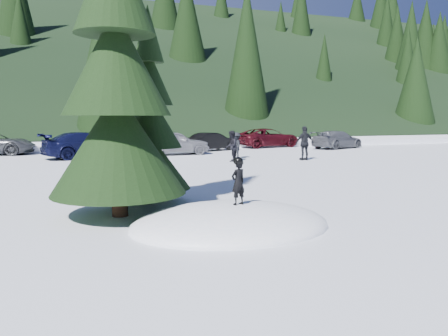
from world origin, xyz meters
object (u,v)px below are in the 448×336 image
object	(u,v)px
spruce_tall	(116,77)
car_5	(212,142)
adult_0	(231,146)
car_7	(337,140)
child_skier	(238,183)
adult_2	(237,145)
adult_1	(305,143)
car_3	(88,145)
spruce_short	(150,127)
car_4	(174,143)
car_6	(268,138)

from	to	relation	value
spruce_tall	car_5	distance (m)	20.44
adult_0	car_7	xyz separation A→B (m)	(10.79, 6.32, -0.16)
car_5	child_skier	bearing A→B (deg)	140.23
adult_2	car_7	distance (m)	11.12
child_skier	adult_0	world-z (taller)	adult_0
adult_2	car_5	world-z (taller)	adult_2
adult_1	car_3	world-z (taller)	adult_1
child_skier	adult_1	distance (m)	15.08
car_3	car_7	world-z (taller)	car_3
adult_2	spruce_tall	bearing A→B (deg)	-21.24
spruce_tall	adult_2	size ratio (longest dim) A/B	5.74
spruce_short	car_4	size ratio (longest dim) A/B	1.20
car_3	spruce_short	bearing A→B (deg)	167.59
car_3	car_6	xyz separation A→B (m)	(13.59, 4.72, -0.02)
adult_0	car_4	world-z (taller)	adult_0
spruce_short	car_4	bearing A→B (deg)	74.95
car_5	car_6	xyz separation A→B (m)	(5.20, 2.00, 0.09)
spruce_short	car_4	distance (m)	15.39
adult_1	car_7	distance (m)	9.75
child_skier	adult_0	distance (m)	13.85
adult_1	car_7	bearing A→B (deg)	-136.40
car_6	spruce_tall	bearing A→B (deg)	134.35
spruce_tall	car_6	size ratio (longest dim) A/B	1.64
car_3	car_4	size ratio (longest dim) A/B	1.16
spruce_tall	car_6	xyz separation A→B (m)	(13.44, 20.51, -2.59)
child_skier	car_7	world-z (taller)	child_skier
child_skier	car_7	size ratio (longest dim) A/B	0.21
car_3	car_5	xyz separation A→B (m)	(8.40, 2.72, -0.11)
spruce_tall	adult_1	size ratio (longest dim) A/B	4.59
car_3	car_4	world-z (taller)	car_4
adult_1	car_6	distance (m)	10.32
child_skier	car_5	xyz separation A→B (m)	(5.90, 20.37, -0.33)
adult_2	car_4	xyz separation A→B (m)	(-2.83, 3.64, 0.01)
adult_0	car_3	world-z (taller)	adult_0
spruce_short	adult_0	xyz separation A→B (m)	(5.99, 9.79, -1.28)
child_skier	adult_2	xyz separation A→B (m)	(5.47, 14.43, -0.22)
car_5	car_7	xyz separation A→B (m)	(9.54, -1.00, 0.03)
spruce_short	car_6	xyz separation A→B (m)	(12.44, 19.11, -1.37)
spruce_short	adult_0	bearing A→B (deg)	58.52
spruce_tall	car_4	world-z (taller)	spruce_tall
adult_2	car_6	distance (m)	9.73
child_skier	car_4	xyz separation A→B (m)	(2.63, 18.07, -0.21)
adult_1	car_5	xyz separation A→B (m)	(-2.78, 8.03, -0.30)
spruce_tall	adult_1	world-z (taller)	spruce_tall
adult_1	adult_0	bearing A→B (deg)	-12.43
car_3	child_skier	bearing A→B (deg)	171.09
child_skier	adult_1	xyz separation A→B (m)	(8.67, 12.34, -0.03)
spruce_short	car_6	distance (m)	22.85
car_4	car_7	size ratio (longest dim) A/B	0.98
adult_2	car_4	distance (m)	4.61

